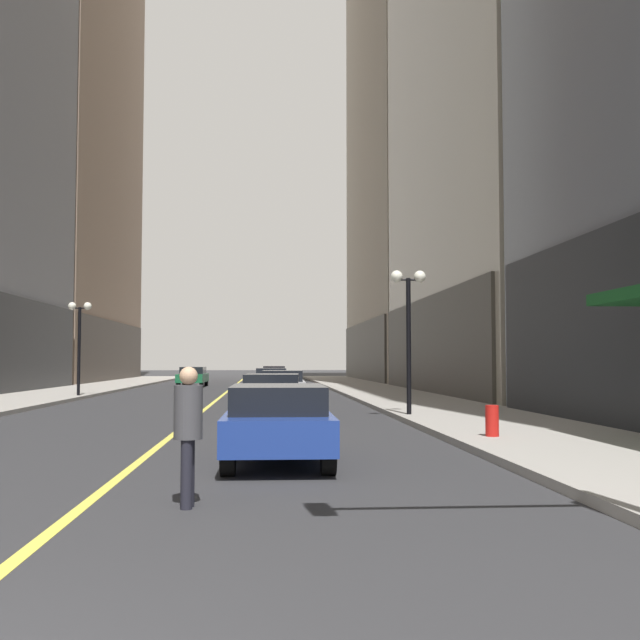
# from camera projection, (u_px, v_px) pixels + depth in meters

# --- Properties ---
(ground_plane) EXTENTS (200.00, 200.00, 0.00)m
(ground_plane) POSITION_uv_depth(u_px,v_px,m) (223.00, 395.00, 38.02)
(ground_plane) COLOR #2D2D30
(sidewalk_left) EXTENTS (4.50, 78.00, 0.15)m
(sidewalk_left) POSITION_uv_depth(u_px,v_px,m) (58.00, 394.00, 37.42)
(sidewalk_left) COLOR #9E9991
(sidewalk_left) RESTS_ON ground
(sidewalk_right) EXTENTS (4.50, 78.00, 0.15)m
(sidewalk_right) POSITION_uv_depth(u_px,v_px,m) (383.00, 393.00, 38.62)
(sidewalk_right) COLOR #9E9991
(sidewalk_right) RESTS_ON ground
(lane_centre_stripe) EXTENTS (0.16, 70.00, 0.01)m
(lane_centre_stripe) POSITION_uv_depth(u_px,v_px,m) (223.00, 395.00, 38.02)
(lane_centre_stripe) COLOR #E5D64C
(lane_centre_stripe) RESTS_ON ground
(building_right_far) EXTENTS (15.90, 26.00, 52.35)m
(building_right_far) POSITION_uv_depth(u_px,v_px,m) (451.00, 84.00, 65.67)
(building_right_far) COLOR #B7AD99
(building_right_far) RESTS_ON ground
(car_blue) EXTENTS (1.79, 4.13, 1.32)m
(car_blue) POSITION_uv_depth(u_px,v_px,m) (278.00, 421.00, 12.63)
(car_blue) COLOR navy
(car_blue) RESTS_ON ground
(car_grey) EXTENTS (2.06, 4.15, 1.32)m
(car_grey) POSITION_uv_depth(u_px,v_px,m) (272.00, 393.00, 23.36)
(car_grey) COLOR slate
(car_grey) RESTS_ON ground
(car_silver) EXTENTS (1.99, 4.41, 1.32)m
(car_silver) POSITION_uv_depth(u_px,v_px,m) (282.00, 385.00, 31.73)
(car_silver) COLOR #B7B7BC
(car_silver) RESTS_ON ground
(car_white) EXTENTS (1.86, 4.80, 1.32)m
(car_white) POSITION_uv_depth(u_px,v_px,m) (271.00, 379.00, 41.58)
(car_white) COLOR silver
(car_white) RESTS_ON ground
(car_green) EXTENTS (1.78, 4.73, 1.32)m
(car_green) POSITION_uv_depth(u_px,v_px,m) (193.00, 376.00, 49.62)
(car_green) COLOR #196038
(car_green) RESTS_ON ground
(car_red) EXTENTS (1.95, 4.72, 1.32)m
(car_red) POSITION_uv_depth(u_px,v_px,m) (274.00, 374.00, 57.46)
(car_red) COLOR #B21919
(car_red) RESTS_ON ground
(pedestrian_with_orange_bag) EXTENTS (0.36, 0.36, 1.66)m
(pedestrian_with_orange_bag) POSITION_uv_depth(u_px,v_px,m) (188.00, 425.00, 8.82)
(pedestrian_with_orange_bag) COLOR black
(pedestrian_with_orange_bag) RESTS_ON ground
(street_lamp_left_far) EXTENTS (1.06, 0.36, 4.43)m
(street_lamp_left_far) POSITION_uv_depth(u_px,v_px,m) (79.00, 328.00, 34.23)
(street_lamp_left_far) COLOR black
(street_lamp_left_far) RESTS_ON ground
(street_lamp_right_mid) EXTENTS (1.06, 0.36, 4.43)m
(street_lamp_right_mid) POSITION_uv_depth(u_px,v_px,m) (408.00, 310.00, 22.20)
(street_lamp_right_mid) COLOR black
(street_lamp_right_mid) RESTS_ON ground
(fire_hydrant_right) EXTENTS (0.28, 0.28, 0.80)m
(fire_hydrant_right) POSITION_uv_depth(u_px,v_px,m) (492.00, 424.00, 15.60)
(fire_hydrant_right) COLOR red
(fire_hydrant_right) RESTS_ON ground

